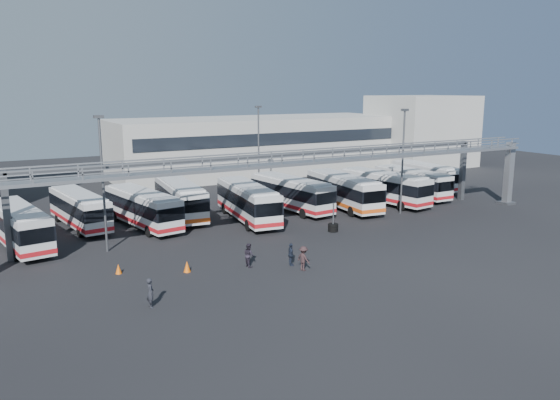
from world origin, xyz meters
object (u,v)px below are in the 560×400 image
bus_3 (180,198)px  bus_7 (383,186)px  bus_1 (79,208)px  pedestrian_c (304,258)px  cone_right (118,269)px  pedestrian_b (249,255)px  bus_8 (412,182)px  bus_2 (143,207)px  light_pole_left (103,177)px  light_pole_back (259,146)px  bus_9 (426,175)px  pedestrian_d (291,254)px  light_pole_mid (403,156)px  bus_0 (19,225)px  bus_6 (343,190)px  cone_left (187,266)px  pedestrian_a (150,293)px  bus_4 (247,201)px  tire_stack (333,227)px

bus_3 → bus_7: (21.00, -4.50, -0.00)m
bus_7 → bus_1: bearing=162.4°
pedestrian_c → cone_right: bearing=51.9°
cone_right → pedestrian_b: bearing=-19.2°
bus_3 → bus_8: bus_3 is taller
bus_2 → pedestrian_c: size_ratio=6.53×
bus_7 → pedestrian_c: bearing=-150.4°
light_pole_left → bus_8: light_pole_left is taller
light_pole_back → bus_9: bearing=-17.6°
bus_1 → pedestrian_b: 19.01m
bus_3 → bus_9: bearing=4.8°
bus_2 → pedestrian_d: bearing=-78.7°
light_pole_left → cone_right: 7.76m
light_pole_mid → bus_7: light_pole_mid is taller
bus_0 → bus_7: bus_7 is taller
bus_0 → bus_8: bus_0 is taller
light_pole_left → bus_8: 35.28m
light_pole_mid → pedestrian_b: 22.07m
bus_6 → pedestrian_c: bearing=-127.9°
bus_8 → light_pole_left: bearing=-172.0°
bus_8 → cone_left: bus_8 is taller
light_pole_left → pedestrian_a: 13.16m
pedestrian_d → cone_right: pedestrian_d is taller
cone_left → bus_9: bearing=22.9°
bus_7 → cone_right: (-30.00, -9.11, -1.54)m
pedestrian_c → bus_3: bearing=-5.7°
pedestrian_b → pedestrian_d: 2.91m
light_pole_mid → pedestrian_c: bearing=-150.0°
light_pole_mid → bus_2: bearing=163.5°
light_pole_mid → bus_0: bearing=171.2°
light_pole_left → bus_2: (4.40, 6.01, -3.92)m
bus_7 → light_pole_mid: bearing=-116.9°
light_pole_left → light_pole_back: same height
pedestrian_a → pedestrian_c: (10.83, 1.23, -0.01)m
bus_4 → bus_9: bus_4 is taller
bus_4 → pedestrian_d: size_ratio=7.21×
bus_1 → pedestrian_a: bearing=-96.9°
bus_7 → bus_8: bearing=6.0°
pedestrian_b → bus_7: bearing=-62.7°
light_pole_left → bus_4: light_pole_left is taller
light_pole_mid → bus_9: 15.12m
bus_9 → bus_4: bearing=-168.3°
bus_4 → bus_0: bearing=-174.7°
bus_4 → light_pole_left: bearing=-157.9°
bus_2 → light_pole_left: bearing=-135.9°
light_pole_mid → tire_stack: bearing=-165.6°
bus_2 → pedestrian_d: size_ratio=6.89×
bus_9 → pedestrian_b: size_ratio=6.27×
light_pole_left → cone_right: size_ratio=15.20×
bus_4 → tire_stack: bearing=-49.5°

